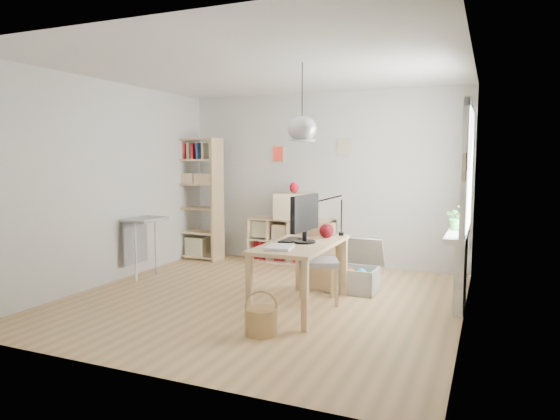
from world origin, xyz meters
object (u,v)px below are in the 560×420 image
at_px(tall_bookshelf, 197,194).
at_px(drawer_chest, 296,206).
at_px(desk, 301,251).
at_px(monitor, 305,216).
at_px(storage_chest, 354,274).
at_px(cube_shelf, 290,244).
at_px(chair, 318,257).

xyz_separation_m(tall_bookshelf, drawer_chest, (1.67, 0.24, -0.16)).
relative_size(desk, monitor, 2.46).
distance_m(storage_chest, drawer_chest, 1.91).
bearing_deg(monitor, drawer_chest, 118.60).
height_order(cube_shelf, monitor, monitor).
bearing_deg(tall_bookshelf, storage_chest, -18.52).
distance_m(tall_bookshelf, drawer_chest, 1.69).
bearing_deg(desk, storage_chest, 69.54).
xyz_separation_m(desk, monitor, (0.04, -0.01, 0.39)).
height_order(chair, storage_chest, chair).
xyz_separation_m(chair, drawer_chest, (-0.99, 1.84, 0.40)).
xyz_separation_m(desk, chair, (0.07, 0.35, -0.14)).
height_order(tall_bookshelf, chair, tall_bookshelf).
relative_size(cube_shelf, chair, 1.53).
height_order(tall_bookshelf, storage_chest, tall_bookshelf).
bearing_deg(drawer_chest, chair, -84.40).
bearing_deg(chair, drawer_chest, 94.54).
relative_size(chair, monitor, 1.49).
relative_size(desk, tall_bookshelf, 0.75).
xyz_separation_m(tall_bookshelf, monitor, (2.63, -1.96, -0.04)).
bearing_deg(cube_shelf, drawer_chest, -21.45).
bearing_deg(storage_chest, desk, -108.71).
height_order(desk, monitor, monitor).
relative_size(desk, chair, 1.64).
bearing_deg(cube_shelf, tall_bookshelf, -169.81).
height_order(storage_chest, monitor, monitor).
distance_m(monitor, drawer_chest, 2.40).
bearing_deg(storage_chest, drawer_chest, 137.89).
bearing_deg(monitor, cube_shelf, 120.43).
relative_size(tall_bookshelf, storage_chest, 2.83).
relative_size(tall_bookshelf, monitor, 3.27).
distance_m(desk, monitor, 0.39).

